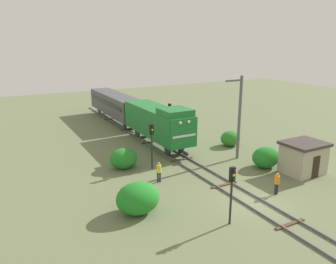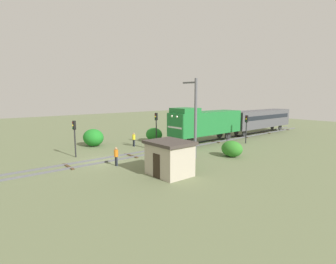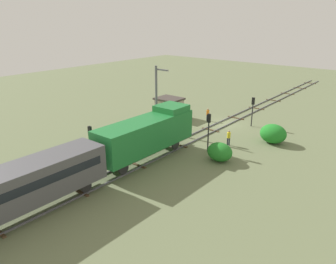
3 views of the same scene
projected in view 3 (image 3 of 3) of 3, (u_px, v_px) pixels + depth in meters
name	position (u px, v px, depth m)	size (l,w,h in m)	color
ground_plane	(224.00, 124.00, 42.86)	(117.40, 117.40, 0.00)	#66704C
railway_track	(224.00, 123.00, 42.84)	(2.40, 78.26, 0.16)	#595960
locomotive	(147.00, 133.00, 31.22)	(2.90, 11.60, 4.60)	#1E7233
passenger_car_leading	(10.00, 189.00, 21.57)	(2.84, 14.00, 3.66)	#4C4C51
traffic_signal_near	(253.00, 106.00, 41.09)	(0.32, 0.34, 3.76)	#262628
traffic_signal_mid	(209.00, 126.00, 33.19)	(0.32, 0.34, 4.05)	#262628
traffic_signal_far	(90.00, 138.00, 30.56)	(0.32, 0.34, 3.69)	#262628
worker_near_track	(208.00, 114.00, 43.82)	(0.38, 0.38, 1.70)	#262B38
worker_by_signal	(229.00, 137.00, 35.42)	(0.38, 0.38, 1.70)	#262B38
catenary_mast	(157.00, 97.00, 38.83)	(1.94, 0.28, 7.94)	#595960
relay_hut	(169.00, 107.00, 45.31)	(3.50, 2.90, 2.74)	#B2A893
bush_near	(125.00, 128.00, 38.66)	(2.28, 1.87, 1.66)	#2F7B26
bush_mid	(273.00, 134.00, 36.07)	(2.92, 2.39, 2.13)	#218026
bush_far	(220.00, 152.00, 31.59)	(2.51, 2.06, 1.83)	#237A26
bush_back	(168.00, 117.00, 42.58)	(2.60, 2.12, 1.89)	#237D26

